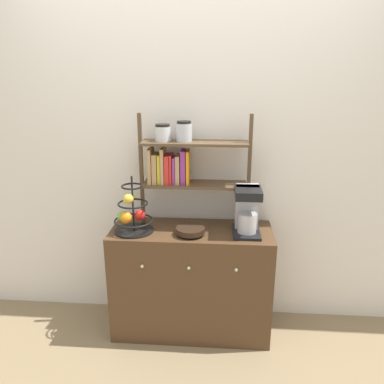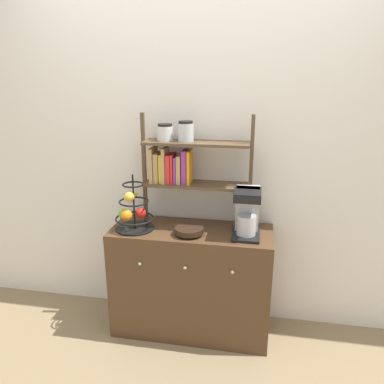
{
  "view_description": "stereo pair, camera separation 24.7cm",
  "coord_description": "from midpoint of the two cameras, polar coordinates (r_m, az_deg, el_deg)",
  "views": [
    {
      "loc": [
        0.18,
        -2.14,
        1.79
      ],
      "look_at": [
        0.0,
        0.21,
        1.05
      ],
      "focal_mm": 35.0,
      "sensor_mm": 36.0,
      "label": 1
    },
    {
      "loc": [
        0.43,
        -2.11,
        1.79
      ],
      "look_at": [
        0.0,
        0.21,
        1.05
      ],
      "focal_mm": 35.0,
      "sensor_mm": 36.0,
      "label": 2
    }
  ],
  "objects": [
    {
      "name": "ground_plane",
      "position": [
        2.79,
        -3.2,
        -22.55
      ],
      "size": [
        12.0,
        12.0,
        0.0
      ],
      "primitive_type": "plane",
      "color": "#847051"
    },
    {
      "name": "wooden_bowl",
      "position": [
        2.47,
        -3.09,
        -5.93
      ],
      "size": [
        0.19,
        0.19,
        0.05
      ],
      "color": "black",
      "rests_on": "sideboard"
    },
    {
      "name": "fruit_stand",
      "position": [
        2.54,
        -11.95,
        -3.33
      ],
      "size": [
        0.26,
        0.26,
        0.38
      ],
      "color": "black",
      "rests_on": "sideboard"
    },
    {
      "name": "sideboard",
      "position": [
        2.74,
        -2.74,
        -13.38
      ],
      "size": [
        1.1,
        0.44,
        0.78
      ],
      "color": "#4C331E",
      "rests_on": "ground_plane"
    },
    {
      "name": "shelf_hutch",
      "position": [
        2.53,
        -4.75,
        4.74
      ],
      "size": [
        0.76,
        0.2,
        0.77
      ],
      "color": "brown",
      "rests_on": "sideboard"
    },
    {
      "name": "wall_back",
      "position": [
        2.66,
        -2.34,
        6.71
      ],
      "size": [
        7.0,
        0.05,
        2.6
      ],
      "primitive_type": "cube",
      "color": "silver",
      "rests_on": "ground_plane"
    },
    {
      "name": "coffee_maker",
      "position": [
        2.48,
        5.59,
        -2.68
      ],
      "size": [
        0.18,
        0.26,
        0.31
      ],
      "color": "black",
      "rests_on": "sideboard"
    }
  ]
}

